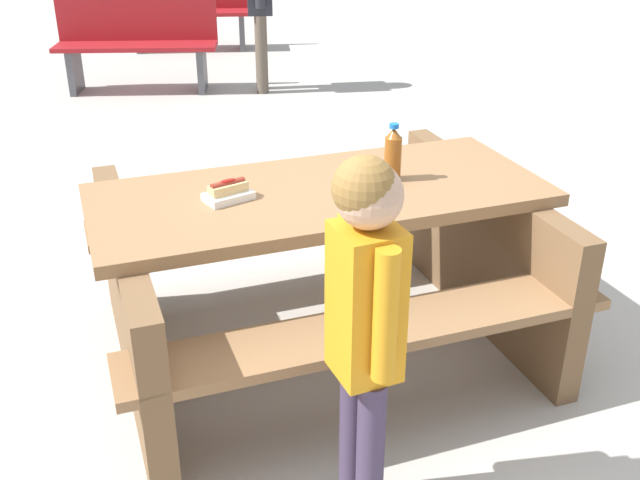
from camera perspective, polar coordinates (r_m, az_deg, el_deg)
name	(u,v)px	position (r m, az deg, el deg)	size (l,w,h in m)	color
ground_plane	(320,347)	(3.32, 0.00, -8.17)	(30.00, 30.00, 0.00)	#B7B2A8
picnic_table	(320,257)	(3.09, 0.00, -1.34)	(2.01, 1.69, 0.75)	olive
soda_bottle	(393,154)	(3.03, 5.59, 6.54)	(0.07, 0.07, 0.24)	brown
hotdog_tray	(228,192)	(2.87, -7.03, 3.64)	(0.19, 0.13, 0.08)	white
child_in_coat	(365,304)	(2.11, 3.47, -4.94)	(0.20, 0.30, 1.23)	#3F334C
park_bench_near	(137,43)	(7.49, -13.79, 14.44)	(1.52, 1.03, 0.85)	maroon
park_bench_mid	(190,10)	(9.29, -9.92, 16.92)	(1.53, 0.98, 0.85)	maroon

